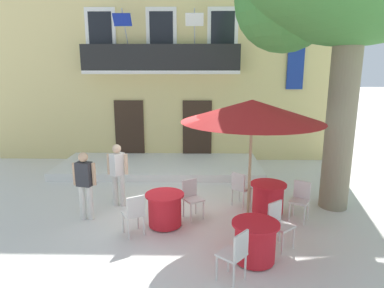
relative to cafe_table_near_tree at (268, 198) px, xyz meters
The scene contains 15 objects.
ground_plane 2.16m from the cafe_table_near_tree, behind, with size 120.00×120.00×0.00m, color silver.
building_facade 8.28m from the cafe_table_near_tree, 113.68° to the left, with size 13.00×5.09×7.50m.
entrance_step_platform 4.70m from the cafe_table_near_tree, 130.40° to the left, with size 6.92×2.75×0.25m, color silver.
cafe_table_near_tree is the anchor object (origin of this frame).
cafe_chair_near_tree_0 0.77m from the cafe_table_near_tree, 25.16° to the right, with size 0.55×0.55×0.91m.
cafe_chair_near_tree_1 0.77m from the cafe_table_near_tree, 146.15° to the left, with size 0.56×0.56×0.91m.
cafe_table_middle 2.54m from the cafe_table_near_tree, 163.53° to the right, with size 0.86×0.86×0.76m.
cafe_chair_middle_0 3.26m from the cafe_table_near_tree, 158.65° to the right, with size 0.55×0.55×0.91m.
cafe_chair_middle_1 1.87m from the cafe_table_near_tree, behind, with size 0.55×0.55×0.91m.
cafe_table_front 2.20m from the cafe_table_near_tree, 107.37° to the right, with size 0.86×0.86×0.76m.
cafe_chair_front_0 2.94m from the cafe_table_near_tree, 111.71° to the right, with size 0.56×0.56×0.91m.
cafe_chair_front_1 1.59m from the cafe_table_near_tree, 94.28° to the right, with size 0.56×0.56×0.91m.
cafe_umbrella 2.47m from the cafe_table_near_tree, 124.40° to the right, with size 2.90×2.90×2.85m.
pedestrian_near_entrance 4.35m from the cafe_table_near_tree, behind, with size 0.53×0.30×1.62m.
pedestrian_mid_plaza 3.79m from the cafe_table_near_tree, behind, with size 0.53×0.40×1.62m.
Camera 1 is at (0.43, -7.59, 3.45)m, focal length 31.20 mm.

